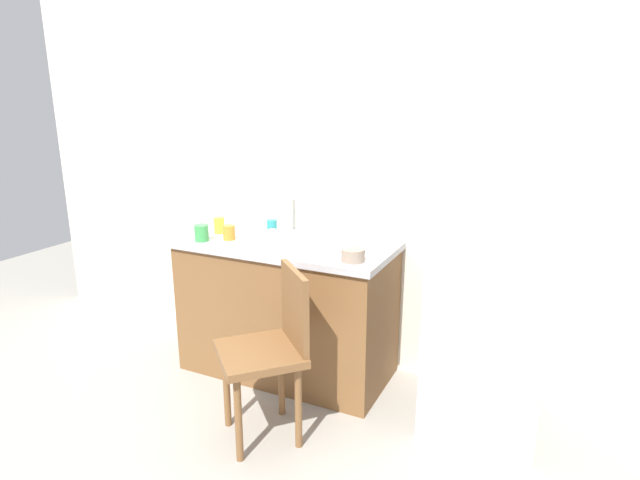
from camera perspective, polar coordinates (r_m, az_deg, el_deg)
ground_plane at (r=2.98m, az=-7.43°, el=-19.76°), size 8.00×8.00×0.00m
back_wall at (r=3.35m, az=1.21°, el=6.95°), size 4.80×0.10×2.43m
cabinet_base at (r=3.33m, az=-3.54°, el=-7.60°), size 1.27×0.60×0.82m
countertop at (r=3.18m, az=-3.67°, el=-0.48°), size 1.31×0.64×0.04m
faucet at (r=3.41m, az=-3.23°, el=3.09°), size 0.02×0.02×0.25m
refrigerator at (r=2.88m, az=18.07°, el=-7.06°), size 0.57×0.61×1.29m
chair at (r=2.69m, az=-5.26°, el=-11.38°), size 0.57×0.57×0.89m
dish_tray at (r=3.14m, az=-4.10°, el=0.16°), size 0.28×0.20×0.05m
terracotta_bowl at (r=2.79m, az=3.61°, el=-1.63°), size 0.13×0.13×0.07m
cup_orange at (r=3.24m, az=-9.83°, el=0.80°), size 0.07×0.07×0.09m
cup_teal at (r=3.41m, az=-5.23°, el=1.57°), size 0.07×0.07×0.08m
cup_yellow at (r=3.41m, az=-10.87°, el=1.57°), size 0.07×0.07×0.10m
cup_green at (r=3.24m, az=-12.71°, el=0.75°), size 0.08×0.08×0.10m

